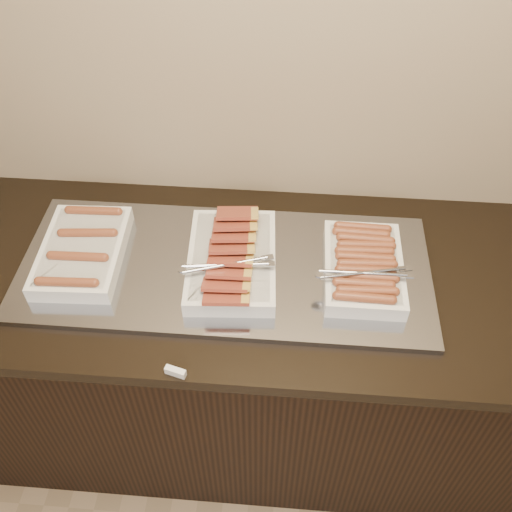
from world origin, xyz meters
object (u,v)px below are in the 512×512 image
at_px(warming_tray, 225,268).
at_px(dish_left, 83,251).
at_px(dish_right, 364,267).
at_px(counter, 229,355).
at_px(dish_center, 231,260).

distance_m(warming_tray, dish_left, 0.42).
height_order(warming_tray, dish_right, dish_right).
distance_m(counter, dish_right, 0.64).
bearing_deg(dish_left, dish_center, -2.83).
bearing_deg(dish_right, dish_center, 179.76).
bearing_deg(dish_center, counter, 167.86).
bearing_deg(counter, warming_tray, 0.00).
height_order(warming_tray, dish_center, dish_center).
xyz_separation_m(counter, warming_tray, (0.00, 0.00, 0.46)).
bearing_deg(dish_center, dish_right, -3.65).
bearing_deg(warming_tray, counter, 180.00).
distance_m(warming_tray, dish_right, 0.40).
bearing_deg(dish_center, warming_tray, 166.50).
height_order(dish_left, dish_right, dish_right).
xyz_separation_m(warming_tray, dish_left, (-0.42, -0.00, 0.04)).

